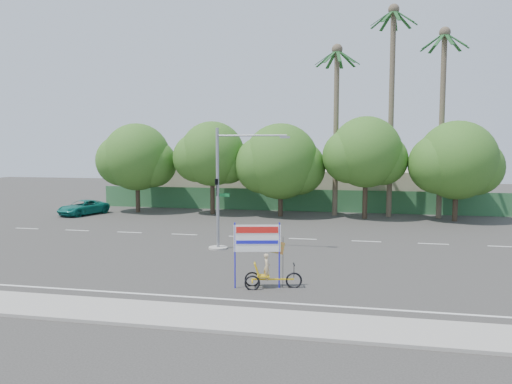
# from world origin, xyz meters

# --- Properties ---
(ground) EXTENTS (120.00, 120.00, 0.00)m
(ground) POSITION_xyz_m (0.00, 0.00, 0.00)
(ground) COLOR #33302D
(ground) RESTS_ON ground
(sidewalk_near) EXTENTS (50.00, 2.40, 0.12)m
(sidewalk_near) POSITION_xyz_m (0.00, -7.50, 0.06)
(sidewalk_near) COLOR gray
(sidewalk_near) RESTS_ON ground
(fence) EXTENTS (38.00, 0.08, 2.00)m
(fence) POSITION_xyz_m (0.00, 21.50, 1.00)
(fence) COLOR #336B3D
(fence) RESTS_ON ground
(building_left) EXTENTS (12.00, 8.00, 4.00)m
(building_left) POSITION_xyz_m (-10.00, 26.00, 2.00)
(building_left) COLOR #B5AA8F
(building_left) RESTS_ON ground
(building_right) EXTENTS (14.00, 8.00, 3.60)m
(building_right) POSITION_xyz_m (8.00, 26.00, 1.80)
(building_right) COLOR #B5AA8F
(building_right) RESTS_ON ground
(tree_far_left) EXTENTS (7.14, 6.00, 7.96)m
(tree_far_left) POSITION_xyz_m (-14.05, 18.00, 4.76)
(tree_far_left) COLOR #473828
(tree_far_left) RESTS_ON ground
(tree_left) EXTENTS (6.66, 5.60, 8.07)m
(tree_left) POSITION_xyz_m (-7.05, 18.00, 5.06)
(tree_left) COLOR #473828
(tree_left) RESTS_ON ground
(tree_center) EXTENTS (7.62, 6.40, 7.85)m
(tree_center) POSITION_xyz_m (-1.05, 18.00, 4.47)
(tree_center) COLOR #473828
(tree_center) RESTS_ON ground
(tree_right) EXTENTS (6.90, 5.80, 8.36)m
(tree_right) POSITION_xyz_m (5.95, 18.00, 5.24)
(tree_right) COLOR #473828
(tree_right) RESTS_ON ground
(tree_far_right) EXTENTS (7.38, 6.20, 7.94)m
(tree_far_right) POSITION_xyz_m (12.95, 18.00, 4.64)
(tree_far_right) COLOR #473828
(tree_far_right) RESTS_ON ground
(palm_tall) EXTENTS (3.73, 3.79, 17.45)m
(palm_tall) POSITION_xyz_m (8.00, 19.50, 10.46)
(palm_tall) COLOR #70604C
(palm_tall) RESTS_ON ground
(palm_mid) EXTENTS (3.73, 3.79, 15.45)m
(palm_mid) POSITION_xyz_m (12.00, 19.50, 9.40)
(palm_mid) COLOR #70604C
(palm_mid) RESTS_ON ground
(palm_short) EXTENTS (3.73, 3.79, 14.45)m
(palm_short) POSITION_xyz_m (3.50, 19.50, 8.86)
(palm_short) COLOR #70604C
(palm_short) RESTS_ON ground
(traffic_signal) EXTENTS (4.72, 1.10, 7.00)m
(traffic_signal) POSITION_xyz_m (-2.20, 3.98, 2.92)
(traffic_signal) COLOR gray
(traffic_signal) RESTS_ON ground
(trike_billboard) EXTENTS (2.83, 1.01, 2.84)m
(trike_billboard) POSITION_xyz_m (1.60, -3.35, 1.14)
(trike_billboard) COLOR black
(trike_billboard) RESTS_ON ground
(pickup_truck) EXTENTS (3.49, 4.97, 1.26)m
(pickup_truck) POSITION_xyz_m (-17.89, 15.36, 0.63)
(pickup_truck) COLOR #0F6E61
(pickup_truck) RESTS_ON ground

